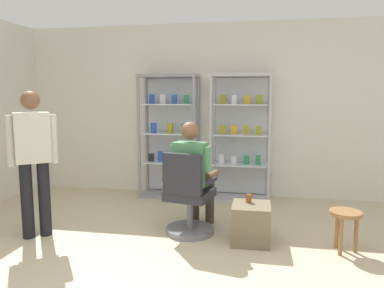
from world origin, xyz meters
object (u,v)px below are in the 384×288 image
(display_cabinet_left, at_px, (170,135))
(standing_customer, at_px, (33,155))
(tea_glass, at_px, (249,198))
(wooden_stool, at_px, (345,219))
(seated_shopkeeper, at_px, (194,171))
(office_chair, at_px, (188,201))
(display_cabinet_right, at_px, (240,137))
(storage_crate, at_px, (251,223))

(display_cabinet_left, xyz_separation_m, standing_customer, (-1.06, -1.96, -0.03))
(display_cabinet_left, bearing_deg, tea_glass, -51.60)
(standing_customer, relative_size, wooden_stool, 3.82)
(seated_shopkeeper, bearing_deg, wooden_stool, -11.62)
(display_cabinet_left, bearing_deg, office_chair, -69.40)
(wooden_stool, bearing_deg, office_chair, 174.02)
(display_cabinet_left, distance_m, tea_glass, 2.12)
(wooden_stool, bearing_deg, display_cabinet_right, 123.06)
(display_cabinet_right, bearing_deg, display_cabinet_left, -179.99)
(display_cabinet_left, height_order, standing_customer, display_cabinet_left)
(display_cabinet_left, height_order, tea_glass, display_cabinet_left)
(display_cabinet_right, height_order, wooden_stool, display_cabinet_right)
(seated_shopkeeper, bearing_deg, tea_glass, -15.31)
(storage_crate, bearing_deg, standing_customer, -173.41)
(wooden_stool, bearing_deg, display_cabinet_left, 141.82)
(display_cabinet_left, relative_size, display_cabinet_right, 1.00)
(tea_glass, bearing_deg, seated_shopkeeper, 164.69)
(tea_glass, xyz_separation_m, wooden_stool, (0.97, -0.16, -0.12))
(storage_crate, xyz_separation_m, standing_customer, (-2.38, -0.27, 0.72))
(seated_shopkeeper, bearing_deg, display_cabinet_left, 113.82)
(storage_crate, height_order, standing_customer, standing_customer)
(storage_crate, height_order, wooden_stool, wooden_stool)
(standing_customer, bearing_deg, wooden_stool, 3.34)
(display_cabinet_left, distance_m, wooden_stool, 2.93)
(standing_customer, distance_m, wooden_stool, 3.37)
(display_cabinet_right, xyz_separation_m, standing_customer, (-2.16, -1.97, -0.03))
(storage_crate, xyz_separation_m, tea_glass, (-0.03, 0.07, 0.26))
(tea_glass, height_order, wooden_stool, tea_glass)
(display_cabinet_right, distance_m, office_chair, 1.77)
(storage_crate, bearing_deg, seated_shopkeeper, 159.68)
(wooden_stool, bearing_deg, seated_shopkeeper, 168.38)
(display_cabinet_left, relative_size, tea_glass, 20.87)
(storage_crate, bearing_deg, office_chair, 172.67)
(display_cabinet_left, bearing_deg, display_cabinet_right, 0.01)
(seated_shopkeeper, height_order, standing_customer, standing_customer)
(display_cabinet_left, distance_m, office_chair, 1.80)
(display_cabinet_right, relative_size, tea_glass, 20.87)
(seated_shopkeeper, xyz_separation_m, standing_customer, (-1.70, -0.53, 0.22))
(office_chair, height_order, standing_customer, standing_customer)
(standing_customer, bearing_deg, seated_shopkeeper, 17.21)
(standing_customer, xyz_separation_m, wooden_stool, (3.32, 0.19, -0.59))
(seated_shopkeeper, xyz_separation_m, tea_glass, (0.65, -0.18, -0.25))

